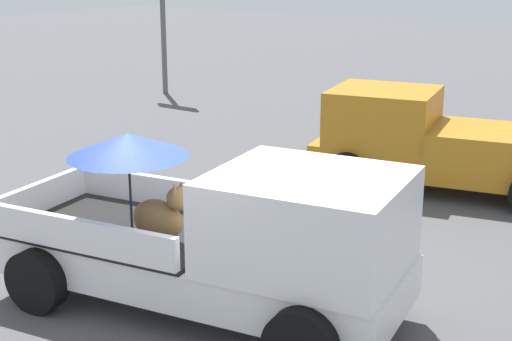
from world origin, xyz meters
TOP-DOWN VIEW (x-y plane):
  - ground_plane at (0.00, 0.00)m, footprint 80.00×80.00m
  - pickup_truck_main at (0.44, 0.05)m, footprint 5.28×2.90m
  - pickup_truck_red at (0.39, 6.31)m, footprint 5.07×2.95m

SIDE VIEW (x-z plane):
  - ground_plane at x=0.00m, z-range 0.00..0.00m
  - pickup_truck_red at x=0.39m, z-range -0.03..1.77m
  - pickup_truck_main at x=0.44m, z-range -0.13..2.10m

